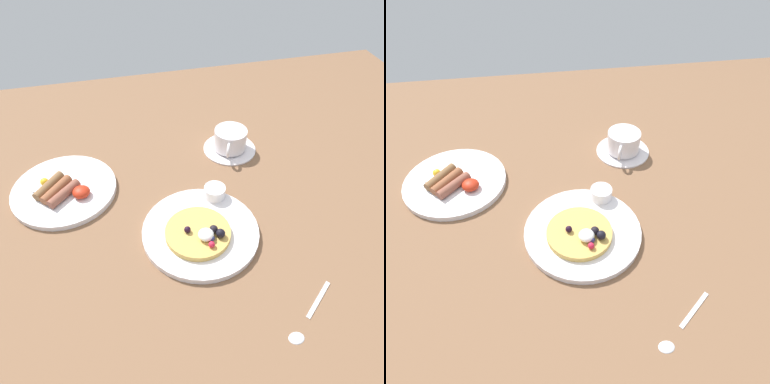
% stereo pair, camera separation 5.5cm
% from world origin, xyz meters
% --- Properties ---
extents(ground_plane, '(1.92, 1.45, 0.03)m').
position_xyz_m(ground_plane, '(0.00, 0.00, -0.01)').
color(ground_plane, brown).
extents(pancake_plate, '(0.25, 0.25, 0.01)m').
position_xyz_m(pancake_plate, '(0.07, -0.04, 0.01)').
color(pancake_plate, white).
rests_on(pancake_plate, ground_plane).
extents(pancake_with_berries, '(0.14, 0.14, 0.03)m').
position_xyz_m(pancake_with_berries, '(0.06, -0.06, 0.02)').
color(pancake_with_berries, gold).
rests_on(pancake_with_berries, pancake_plate).
extents(syrup_ramekin, '(0.05, 0.05, 0.03)m').
position_xyz_m(syrup_ramekin, '(0.13, 0.05, 0.03)').
color(syrup_ramekin, white).
rests_on(syrup_ramekin, pancake_plate).
extents(breakfast_plate, '(0.25, 0.25, 0.01)m').
position_xyz_m(breakfast_plate, '(-0.22, 0.16, 0.01)').
color(breakfast_plate, white).
rests_on(breakfast_plate, ground_plane).
extents(fried_breakfast, '(0.15, 0.13, 0.02)m').
position_xyz_m(fried_breakfast, '(-0.23, 0.15, 0.02)').
color(fried_breakfast, brown).
rests_on(fried_breakfast, breakfast_plate).
extents(coffee_saucer, '(0.14, 0.14, 0.01)m').
position_xyz_m(coffee_saucer, '(0.22, 0.23, 0.00)').
color(coffee_saucer, white).
rests_on(coffee_saucer, ground_plane).
extents(coffee_cup, '(0.09, 0.11, 0.05)m').
position_xyz_m(coffee_cup, '(0.22, 0.23, 0.04)').
color(coffee_cup, white).
rests_on(coffee_cup, coffee_saucer).
extents(teaspoon, '(0.12, 0.10, 0.01)m').
position_xyz_m(teaspoon, '(0.20, -0.28, 0.00)').
color(teaspoon, silver).
rests_on(teaspoon, ground_plane).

